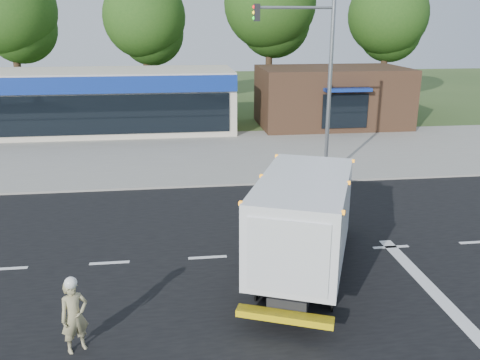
{
  "coord_description": "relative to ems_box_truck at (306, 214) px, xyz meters",
  "views": [
    {
      "loc": [
        -3.81,
        -14.41,
        7.1
      ],
      "look_at": [
        -1.65,
        2.56,
        1.7
      ],
      "focal_mm": 38.0,
      "sensor_mm": 36.0,
      "label": 1
    }
  ],
  "objects": [
    {
      "name": "ground",
      "position": [
        0.23,
        1.25,
        -1.8
      ],
      "size": [
        120.0,
        120.0,
        0.0
      ],
      "primitive_type": "plane",
      "color": "#385123",
      "rests_on": "ground"
    },
    {
      "name": "background_trees",
      "position": [
        -0.62,
        29.41,
        5.58
      ],
      "size": [
        36.77,
        7.39,
        12.1
      ],
      "color": "#332114",
      "rests_on": "ground"
    },
    {
      "name": "sidewalk",
      "position": [
        0.23,
        9.45,
        -1.74
      ],
      "size": [
        60.0,
        2.4,
        0.12
      ],
      "primitive_type": "cube",
      "color": "gray",
      "rests_on": "ground"
    },
    {
      "name": "brown_storefront",
      "position": [
        7.23,
        21.23,
        0.2
      ],
      "size": [
        10.0,
        6.7,
        4.0
      ],
      "color": "#382316",
      "rests_on": "ground"
    },
    {
      "name": "ems_box_truck",
      "position": [
        0.0,
        0.0,
        0.0
      ],
      "size": [
        4.66,
        7.36,
        3.13
      ],
      "rotation": [
        0.0,
        0.0,
        1.19
      ],
      "color": "black",
      "rests_on": "ground"
    },
    {
      "name": "retail_strip_mall",
      "position": [
        -8.77,
        21.18,
        0.21
      ],
      "size": [
        18.0,
        6.2,
        4.0
      ],
      "color": "beige",
      "rests_on": "ground"
    },
    {
      "name": "parking_apron",
      "position": [
        0.23,
        15.25,
        -1.79
      ],
      "size": [
        60.0,
        9.0,
        0.02
      ],
      "primitive_type": "cube",
      "color": "gray",
      "rests_on": "ground"
    },
    {
      "name": "traffic_signal_pole",
      "position": [
        2.58,
        8.85,
        3.12
      ],
      "size": [
        3.51,
        0.25,
        8.0
      ],
      "color": "gray",
      "rests_on": "ground"
    },
    {
      "name": "road_asphalt",
      "position": [
        0.23,
        1.25,
        -1.8
      ],
      "size": [
        60.0,
        14.0,
        0.02
      ],
      "primitive_type": "cube",
      "color": "black",
      "rests_on": "ground"
    },
    {
      "name": "lane_markings",
      "position": [
        1.58,
        -0.1,
        -1.79
      ],
      "size": [
        55.2,
        7.0,
        0.01
      ],
      "color": "silver",
      "rests_on": "road_asphalt"
    },
    {
      "name": "emergency_worker",
      "position": [
        -5.97,
        -3.02,
        -0.91
      ],
      "size": [
        0.75,
        0.68,
        1.83
      ],
      "rotation": [
        0.0,
        0.0,
        0.55
      ],
      "color": "tan",
      "rests_on": "ground"
    }
  ]
}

